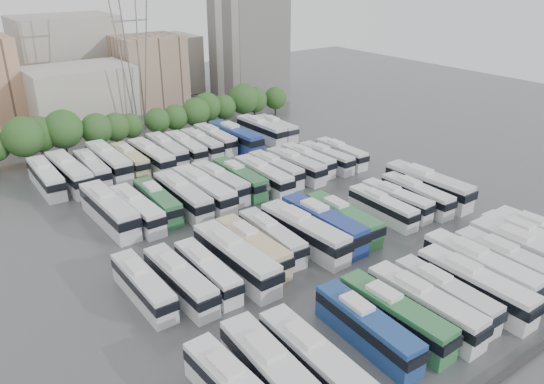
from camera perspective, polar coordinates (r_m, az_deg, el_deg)
ground at (r=69.22m, az=1.03°, el=-3.37°), size 220.00×220.00×0.00m
parapet at (r=51.27m, az=24.90°, el=-16.53°), size 56.00×0.50×0.50m
tree_line at (r=101.34m, az=-14.62°, el=7.45°), size 66.03×7.94×8.49m
city_buildings at (r=126.76m, az=-22.28°, el=11.26°), size 102.00×35.00×20.00m
apartment_tower at (r=129.94m, az=-2.50°, el=15.52°), size 14.00×14.00×26.00m
electricity_pylon at (r=107.33m, az=-14.95°, el=16.09°), size 9.00×6.91×33.83m
bus_r0_s1 at (r=43.28m, az=0.46°, el=-19.26°), size 3.51×13.31×4.14m
bus_r0_s2 at (r=44.75m, az=4.68°, el=-17.79°), size 3.06×12.64×3.95m
bus_r0_s4 at (r=48.93m, az=10.17°, el=-14.11°), size 3.17×11.94×3.71m
bus_r0_s5 at (r=50.76m, az=13.09°, el=-12.76°), size 2.86×12.21×3.82m
bus_r0_s6 at (r=52.60m, az=16.05°, el=-11.63°), size 2.83×12.40×3.88m
bus_r0_s7 at (r=54.97m, az=18.14°, el=-10.42°), size 2.82×11.53×3.60m
bus_r0_s8 at (r=56.93m, az=20.98°, el=-9.37°), size 2.76×12.63×3.96m
bus_r0_s9 at (r=59.88m, az=21.53°, el=-7.65°), size 2.99×13.15×4.12m
bus_r0_s10 at (r=61.82m, az=24.31°, el=-7.16°), size 3.08×12.99×4.06m
bus_r0_s11 at (r=64.66m, az=25.80°, el=-5.99°), size 3.04×13.38×4.19m
bus_r0_s12 at (r=68.06m, az=25.95°, el=-4.76°), size 2.74×11.85×3.71m
bus_r0_s13 at (r=70.60m, az=27.00°, el=-4.03°), size 2.96×11.44×3.56m
bus_r1_s0 at (r=55.17m, az=-13.69°, el=-9.76°), size 2.45×11.15×3.50m
bus_r1_s1 at (r=55.12m, az=-9.86°, el=-9.33°), size 2.82×11.70×3.65m
bus_r1_s2 at (r=56.38m, az=-6.98°, el=-8.44°), size 2.59×10.95×3.42m
bus_r1_s3 at (r=57.64m, az=-3.93°, el=-7.09°), size 3.11×13.41×4.19m
bus_r1_s4 at (r=60.12m, az=-2.13°, el=-5.87°), size 2.63×12.04×3.78m
bus_r1_s5 at (r=62.29m, az=-0.03°, el=-4.83°), size 3.04×11.48×3.57m
bus_r1_s6 at (r=62.82m, az=3.48°, el=-4.32°), size 3.48×13.37×4.16m
bus_r1_s7 at (r=64.98m, az=5.52°, el=-3.39°), size 3.04×13.22×4.14m
bus_r1_s8 at (r=66.92m, az=7.66°, el=-2.83°), size 2.95×12.08×3.77m
bus_r1_s10 at (r=71.25m, az=11.79°, el=-1.59°), size 2.60×10.87×3.40m
bus_r1_s11 at (r=73.77m, az=13.24°, el=-0.82°), size 2.85×10.93×3.40m
bus_r1_s12 at (r=75.81m, az=15.29°, el=-0.27°), size 2.99×11.61×3.61m
bus_r1_s13 at (r=78.52m, az=16.43°, el=0.70°), size 3.32×13.74×4.29m
bus_r2_s1 at (r=71.17m, az=-17.12°, el=-1.82°), size 3.23×13.68×4.28m
bus_r2_s2 at (r=70.86m, az=-14.32°, el=-1.82°), size 2.88×12.13×3.79m
bus_r2_s3 at (r=72.73m, az=-12.23°, el=-0.97°), size 3.12×11.81×3.67m
bus_r2_s4 at (r=73.17m, az=-9.59°, el=-0.42°), size 3.12×13.10×4.09m
bus_r2_s5 at (r=74.51m, az=-7.35°, el=0.22°), size 3.09×13.36×4.18m
bus_r2_s6 at (r=77.37m, az=-5.62°, el=1.07°), size 3.09×12.24×3.81m
bus_r2_s7 at (r=78.48m, az=-3.51°, el=1.48°), size 2.99×12.22×3.81m
bus_r2_s8 at (r=79.10m, az=-0.96°, el=1.73°), size 2.87×12.42×3.89m
bus_r2_s9 at (r=82.21m, az=0.39°, el=2.50°), size 2.68×11.47×3.59m
bus_r2_s10 at (r=83.49m, az=2.54°, el=2.87°), size 3.05×11.98×3.73m
bus_r2_s11 at (r=86.34m, az=3.85°, el=3.49°), size 2.67×11.27×3.52m
bus_r2_s12 at (r=87.70m, az=5.84°, el=3.72°), size 2.87×11.12×3.46m
bus_r2_s13 at (r=90.06m, az=7.44°, el=4.17°), size 2.56×10.93×3.42m
bus_r3_s0 at (r=85.39m, az=-23.14°, el=1.45°), size 2.95×12.51×3.91m
bus_r3_s1 at (r=85.45m, az=-20.96°, el=1.95°), size 3.36×13.72×4.28m
bus_r3_s2 at (r=86.85m, az=-18.78°, el=2.42°), size 3.02×11.96×3.73m
bus_r3_s3 at (r=88.34m, az=-17.15°, el=3.18°), size 3.04×13.64×4.27m
bus_r3_s4 at (r=89.17m, az=-15.03°, el=3.40°), size 2.75×11.57×3.61m
bus_r3_s5 at (r=89.19m, az=-12.85°, el=3.75°), size 2.89×12.66×3.96m
bus_r3_s6 at (r=91.67m, az=-11.25°, el=4.43°), size 3.36×12.67×3.94m
bus_r3_s7 at (r=92.57m, az=-9.27°, el=4.72°), size 3.22×12.22×3.80m
bus_r3_s8 at (r=94.35m, az=-7.58°, el=5.15°), size 2.70×11.67×3.65m
bus_r3_s9 at (r=96.78m, az=-6.15°, el=5.73°), size 2.86×11.98×3.74m
bus_r3_s10 at (r=96.61m, az=-3.96°, el=5.93°), size 3.42×13.59×4.24m
bus_r3_s12 at (r=101.19m, az=-1.15°, el=6.73°), size 3.18×12.69×3.95m
bus_r3_s13 at (r=103.08m, az=0.43°, el=6.94°), size 2.59×11.36×3.56m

